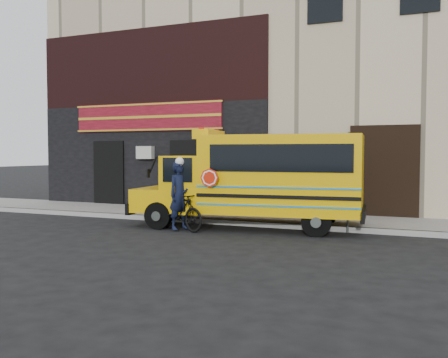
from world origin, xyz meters
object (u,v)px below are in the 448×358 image
at_px(school_bus, 260,178).
at_px(bicycle, 180,211).
at_px(sign_pole, 348,177).
at_px(cyclist, 180,197).

bearing_deg(school_bus, bicycle, -147.89).
relative_size(school_bus, bicycle, 3.85).
height_order(sign_pole, bicycle, sign_pole).
distance_m(bicycle, cyclist, 0.43).
xyz_separation_m(school_bus, cyclist, (-1.98, -1.28, -0.53)).
bearing_deg(sign_pole, cyclist, -161.71).
relative_size(school_bus, cyclist, 3.62).
bearing_deg(bicycle, school_bus, -36.00).
relative_size(sign_pole, cyclist, 1.44).
relative_size(school_bus, sign_pole, 2.51).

